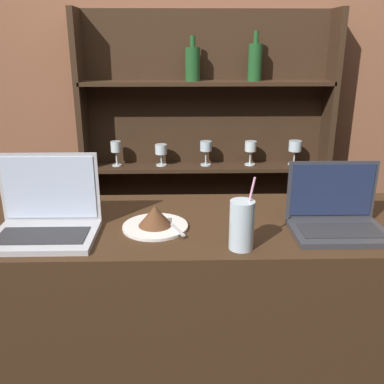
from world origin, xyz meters
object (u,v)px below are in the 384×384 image
(water_glass, at_px, (242,225))
(cake_plate, at_px, (155,220))
(laptop_near, at_px, (46,218))
(laptop_far, at_px, (336,216))

(water_glass, bearing_deg, cake_plate, 149.79)
(cake_plate, height_order, water_glass, water_glass)
(laptop_near, distance_m, cake_plate, 0.35)
(laptop_near, bearing_deg, water_glass, -10.60)
(laptop_far, distance_m, water_glass, 0.36)
(laptop_near, bearing_deg, laptop_far, 0.63)
(laptop_near, height_order, water_glass, laptop_near)
(laptop_near, bearing_deg, cake_plate, 6.67)
(laptop_far, xyz_separation_m, water_glass, (-0.33, -0.13, 0.03))
(laptop_far, height_order, water_glass, water_glass)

